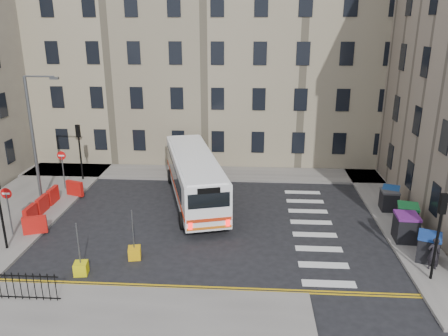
# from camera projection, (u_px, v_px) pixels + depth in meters

# --- Properties ---
(ground) EXTENTS (120.00, 120.00, 0.00)m
(ground) POSITION_uv_depth(u_px,v_px,m) (243.00, 223.00, 25.47)
(ground) COLOR black
(ground) RESTS_ON ground
(pavement_north) EXTENTS (36.00, 3.20, 0.15)m
(pavement_north) POSITION_uv_depth(u_px,v_px,m) (168.00, 172.00, 33.96)
(pavement_north) COLOR slate
(pavement_north) RESTS_ON ground
(pavement_east) EXTENTS (2.40, 26.00, 0.15)m
(pavement_east) POSITION_uv_depth(u_px,v_px,m) (381.00, 200.00, 28.68)
(pavement_east) COLOR slate
(pavement_east) RESTS_ON ground
(pavement_west) EXTENTS (6.00, 22.00, 0.15)m
(pavement_west) POSITION_uv_depth(u_px,v_px,m) (19.00, 209.00, 27.25)
(pavement_west) COLOR slate
(pavement_west) RESTS_ON ground
(pavement_sw) EXTENTS (20.00, 6.00, 0.15)m
(pavement_sw) POSITION_uv_depth(u_px,v_px,m) (50.00, 331.00, 16.40)
(pavement_sw) COLOR slate
(pavement_sw) RESTS_ON ground
(terrace_north) EXTENTS (38.30, 10.80, 17.20)m
(terrace_north) POSITION_uv_depth(u_px,v_px,m) (168.00, 54.00, 37.88)
(terrace_north) COLOR gray
(terrace_north) RESTS_ON ground
(traffic_light_east) EXTENTS (0.28, 0.22, 4.10)m
(traffic_light_east) POSITION_uv_depth(u_px,v_px,m) (440.00, 224.00, 18.83)
(traffic_light_east) COLOR black
(traffic_light_east) RESTS_ON pavement_east
(traffic_light_nw) EXTENTS (0.28, 0.22, 4.10)m
(traffic_light_nw) POSITION_uv_depth(u_px,v_px,m) (79.00, 144.00, 31.46)
(traffic_light_nw) COLOR black
(traffic_light_nw) RESTS_ON pavement_west
(streetlamp) EXTENTS (0.50, 0.22, 8.14)m
(streetlamp) POSITION_uv_depth(u_px,v_px,m) (33.00, 139.00, 26.80)
(streetlamp) COLOR #595B5E
(streetlamp) RESTS_ON pavement_west
(no_entry_north) EXTENTS (0.60, 0.08, 3.00)m
(no_entry_north) POSITION_uv_depth(u_px,v_px,m) (62.00, 162.00, 29.85)
(no_entry_north) COLOR #595B5E
(no_entry_north) RESTS_ON pavement_west
(no_entry_south) EXTENTS (0.60, 0.08, 3.00)m
(no_entry_south) POSITION_uv_depth(u_px,v_px,m) (8.00, 202.00, 23.21)
(no_entry_south) COLOR #595B5E
(no_entry_south) RESTS_ON pavement_west
(roadworks_barriers) EXTENTS (1.66, 6.26, 1.00)m
(roadworks_barriers) POSITION_uv_depth(u_px,v_px,m) (48.00, 205.00, 26.46)
(roadworks_barriers) COLOR red
(roadworks_barriers) RESTS_ON pavement_west
(bus) EXTENTS (5.44, 11.46, 3.05)m
(bus) POSITION_uv_depth(u_px,v_px,m) (194.00, 175.00, 28.17)
(bus) COLOR white
(bus) RESTS_ON ground
(wheelie_bin_a) EXTENTS (1.42, 1.51, 1.33)m
(wheelie_bin_a) POSITION_uv_depth(u_px,v_px,m) (428.00, 247.00, 21.06)
(wheelie_bin_a) COLOR black
(wheelie_bin_a) RESTS_ON pavement_east
(wheelie_bin_b) EXTENTS (1.23, 1.39, 1.46)m
(wheelie_bin_b) POSITION_uv_depth(u_px,v_px,m) (406.00, 227.00, 22.98)
(wheelie_bin_b) COLOR black
(wheelie_bin_b) RESTS_ON pavement_east
(wheelie_bin_c) EXTENTS (1.36, 1.48, 1.38)m
(wheelie_bin_c) POSITION_uv_depth(u_px,v_px,m) (407.00, 217.00, 24.34)
(wheelie_bin_c) COLOR black
(wheelie_bin_c) RESTS_ON pavement_east
(wheelie_bin_d) EXTENTS (1.06, 1.20, 1.27)m
(wheelie_bin_d) POSITION_uv_depth(u_px,v_px,m) (389.00, 200.00, 26.81)
(wheelie_bin_d) COLOR black
(wheelie_bin_d) RESTS_ON pavement_east
(wheelie_bin_e) EXTENTS (1.34, 1.43, 1.27)m
(wheelie_bin_e) POSITION_uv_depth(u_px,v_px,m) (390.00, 197.00, 27.28)
(wheelie_bin_e) COLOR black
(wheelie_bin_e) RESTS_ON pavement_east
(pedestrian) EXTENTS (0.58, 0.38, 1.60)m
(pedestrian) POSITION_uv_depth(u_px,v_px,m) (434.00, 253.00, 20.22)
(pedestrian) COLOR black
(pedestrian) RESTS_ON pavement_east
(bollard_yellow) EXTENTS (0.71, 0.71, 0.60)m
(bollard_yellow) POSITION_uv_depth(u_px,v_px,m) (135.00, 253.00, 21.58)
(bollard_yellow) COLOR #E6A80C
(bollard_yellow) RESTS_ON ground
(bollard_chevron) EXTENTS (0.68, 0.68, 0.60)m
(bollard_chevron) POSITION_uv_depth(u_px,v_px,m) (81.00, 268.00, 20.21)
(bollard_chevron) COLOR yellow
(bollard_chevron) RESTS_ON ground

